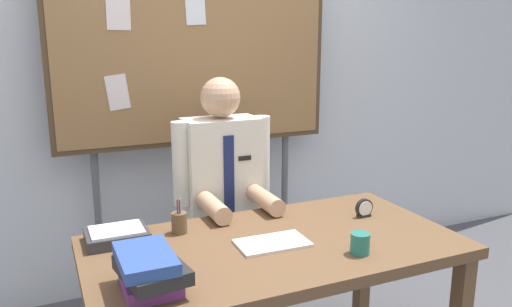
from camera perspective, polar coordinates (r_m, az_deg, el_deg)
back_wall at (r=3.21m, az=-7.86°, el=8.73°), size 6.40×0.08×2.70m
desk at (r=2.22m, az=2.11°, el=-12.07°), size 1.60×0.84×0.73m
person at (r=2.78m, az=-3.80°, el=-6.76°), size 0.55×0.56×1.39m
bulletin_board at (r=3.01m, az=-6.85°, el=11.16°), size 1.68×0.09×2.07m
book_stack at (r=1.81m, az=-12.07°, el=-12.93°), size 0.24×0.30×0.15m
open_notebook at (r=2.16m, az=1.88°, el=-10.18°), size 0.31×0.19×0.01m
desk_clock at (r=2.52m, az=12.25°, el=-6.19°), size 0.09×0.04×0.09m
coffee_mug at (r=2.10m, az=11.80°, el=-10.03°), size 0.08×0.08×0.09m
pen_holder at (r=2.29m, az=-8.75°, el=-7.79°), size 0.07×0.07×0.16m
paper_tray at (r=2.26m, az=-15.60°, el=-9.00°), size 0.26×0.20×0.06m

